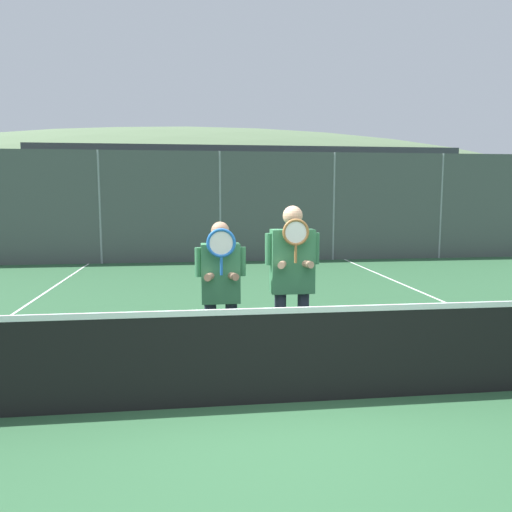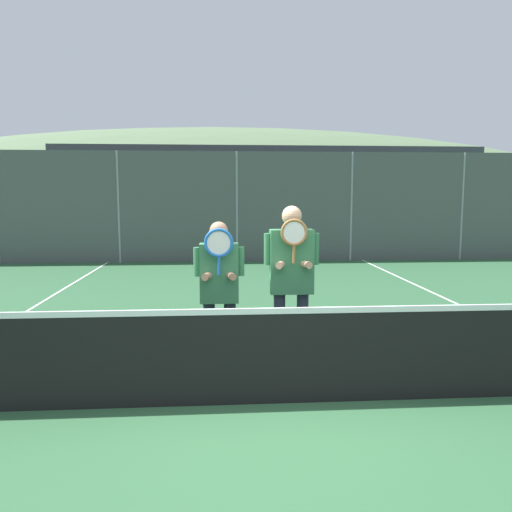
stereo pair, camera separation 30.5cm
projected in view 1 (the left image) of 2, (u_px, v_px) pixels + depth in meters
ground_plane at (280, 403)px, 4.76m from camera, size 120.00×120.00×0.00m
hill_distant at (200, 211)px, 59.75m from camera, size 95.43×53.02×18.56m
clubhouse_building at (245, 193)px, 23.66m from camera, size 18.33×5.50×4.02m
fence_back at (220, 207)px, 14.60m from camera, size 20.60×0.06×3.23m
tennis_net at (280, 354)px, 4.70m from camera, size 10.20×0.09×1.03m
court_line_right_sideline at (476, 315)px, 8.18m from camera, size 0.05×16.00×0.01m
player_leftmost at (221, 286)px, 5.39m from camera, size 0.55×0.34×1.69m
player_center_left at (292, 273)px, 5.52m from camera, size 0.61×0.34×1.85m
car_far_left at (32, 227)px, 16.84m from camera, size 4.15×2.04×1.76m
car_left_of_center at (183, 224)px, 17.61m from camera, size 4.45×2.04×1.84m
car_center at (322, 225)px, 18.38m from camera, size 4.23×2.03×1.66m
car_right_of_center at (458, 223)px, 18.80m from camera, size 4.68×2.07×1.74m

